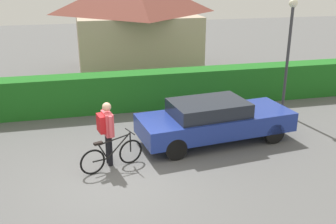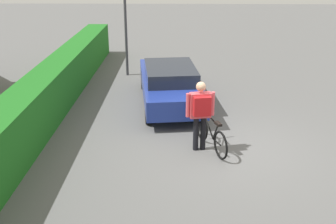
{
  "view_description": "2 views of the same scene",
  "coord_description": "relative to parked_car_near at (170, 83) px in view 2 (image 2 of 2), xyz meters",
  "views": [
    {
      "loc": [
        -0.73,
        -8.56,
        4.83
      ],
      "look_at": [
        1.58,
        1.16,
        1.19
      ],
      "focal_mm": 42.03,
      "sensor_mm": 36.0,
      "label": 1
    },
    {
      "loc": [
        -8.76,
        1.39,
        4.4
      ],
      "look_at": [
        0.41,
        1.57,
        0.77
      ],
      "focal_mm": 42.83,
      "sensor_mm": 36.0,
      "label": 2
    }
  ],
  "objects": [
    {
      "name": "bicycle",
      "position": [
        -3.1,
        -1.04,
        -0.31
      ],
      "size": [
        1.65,
        0.75,
        0.92
      ],
      "color": "black",
      "rests_on": "ground"
    },
    {
      "name": "street_lamp",
      "position": [
        3.18,
        1.69,
        1.89
      ],
      "size": [
        0.28,
        0.28,
        3.94
      ],
      "color": "#38383D",
      "rests_on": "ground"
    },
    {
      "name": "parked_car_near",
      "position": [
        0.0,
        0.0,
        0.0
      ],
      "size": [
        4.71,
        2.19,
        1.27
      ],
      "color": "navy",
      "rests_on": "ground"
    },
    {
      "name": "person_rider",
      "position": [
        -3.18,
        -0.77,
        0.36
      ],
      "size": [
        0.42,
        0.67,
        1.7
      ],
      "color": "black",
      "rests_on": "ground"
    },
    {
      "name": "ground_plane",
      "position": [
        -3.07,
        -1.58,
        -0.68
      ],
      "size": [
        60.0,
        60.0,
        0.0
      ],
      "primitive_type": "plane",
      "color": "#5A5A5A"
    },
    {
      "name": "hedge_row",
      "position": [
        -3.07,
        3.46,
        -0.01
      ],
      "size": [
        20.13,
        0.9,
        1.34
      ],
      "primitive_type": "cube",
      "color": "#1D671D",
      "rests_on": "ground"
    }
  ]
}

